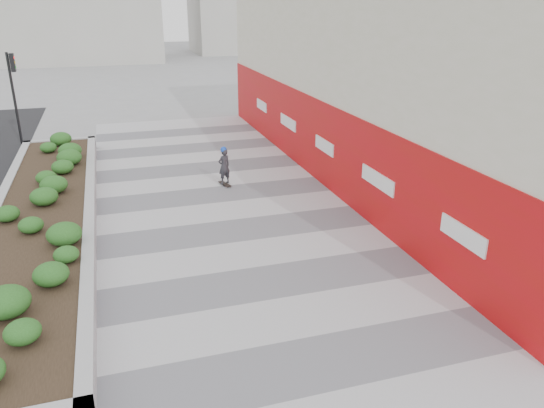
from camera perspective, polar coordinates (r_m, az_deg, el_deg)
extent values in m
plane|color=gray|center=(11.49, 2.44, -12.59)|extent=(160.00, 160.00, 0.00)
cube|color=#A8A8AD|center=(13.96, -1.70, -6.02)|extent=(8.00, 36.00, 0.01)
cube|color=beige|center=(20.84, 12.85, 14.12)|extent=(6.00, 24.00, 8.00)
cube|color=#B3120D|center=(20.00, 4.76, 6.99)|extent=(0.12, 24.00, 3.00)
cube|color=#9E9EA0|center=(25.66, -21.79, 5.90)|extent=(3.00, 0.30, 0.55)
cube|color=#9E9EA0|center=(17.12, -18.96, -0.92)|extent=(0.30, 18.00, 0.55)
cube|color=#2D2116|center=(17.25, -23.41, -1.47)|extent=(2.40, 17.40, 0.50)
cylinder|color=black|center=(27.11, -25.95, 10.02)|extent=(0.12, 0.12, 4.20)
cube|color=black|center=(26.87, -26.14, 13.50)|extent=(0.18, 0.28, 0.80)
cylinder|color=#595654|center=(14.08, 0.27, -5.75)|extent=(0.44, 0.44, 0.01)
cube|color=black|center=(19.48, -5.11, 2.18)|extent=(0.38, 0.75, 0.02)
imported|color=#2A2A2F|center=(19.27, -5.17, 4.06)|extent=(0.56, 0.47, 1.32)
sphere|color=blue|center=(19.10, -5.23, 5.83)|extent=(0.23, 0.23, 0.23)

